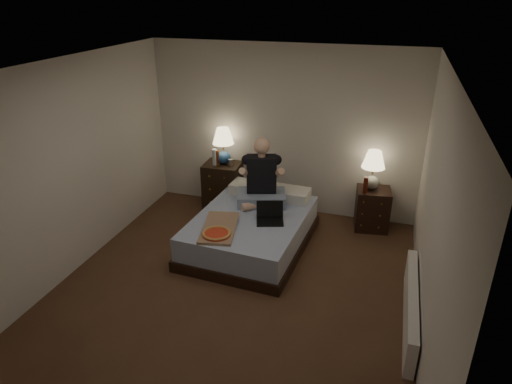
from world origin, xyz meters
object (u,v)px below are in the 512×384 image
(nightstand_left, at_px, (223,185))
(beer_bottle_right, at_px, (366,185))
(bed, at_px, (251,231))
(lamp_left, at_px, (223,146))
(lamp_right, at_px, (373,170))
(pizza_box, at_px, (217,234))
(beer_bottle_left, at_px, (217,158))
(water_bottle, at_px, (215,157))
(soda_can, at_px, (231,162))
(radiator, at_px, (411,307))
(person, at_px, (262,172))
(nightstand_right, at_px, (372,209))
(laptop, at_px, (270,214))

(nightstand_left, xyz_separation_m, beer_bottle_right, (2.16, -0.20, 0.36))
(beer_bottle_right, bearing_deg, bed, -148.06)
(lamp_left, bearing_deg, lamp_right, -1.04)
(pizza_box, bearing_deg, nightstand_left, 97.08)
(nightstand_left, height_order, beer_bottle_left, beer_bottle_left)
(water_bottle, xyz_separation_m, soda_can, (0.24, 0.05, -0.07))
(nightstand_left, distance_m, lamp_left, 0.64)
(lamp_left, height_order, radiator, lamp_left)
(beer_bottle_right, bearing_deg, nightstand_left, 174.66)
(beer_bottle_right, distance_m, radiator, 2.01)
(water_bottle, relative_size, person, 0.27)
(nightstand_left, xyz_separation_m, person, (0.81, -0.64, 0.56))
(person, relative_size, pizza_box, 1.22)
(beer_bottle_left, distance_m, radiator, 3.53)
(lamp_right, bearing_deg, nightstand_left, 178.97)
(nightstand_right, bearing_deg, soda_can, 171.87)
(lamp_right, xyz_separation_m, person, (-1.42, -0.60, 0.04))
(lamp_left, distance_m, beer_bottle_right, 2.17)
(beer_bottle_left, bearing_deg, person, -32.99)
(water_bottle, bearing_deg, nightstand_left, 47.39)
(nightstand_left, height_order, radiator, nightstand_left)
(nightstand_left, xyz_separation_m, nightstand_right, (2.28, -0.06, -0.06))
(water_bottle, xyz_separation_m, laptop, (1.16, -1.06, -0.27))
(lamp_left, bearing_deg, nightstand_right, -1.57)
(beer_bottle_left, xyz_separation_m, pizza_box, (0.62, -1.62, -0.34))
(soda_can, height_order, laptop, soda_can)
(nightstand_right, distance_m, radiator, 2.04)
(nightstand_left, bearing_deg, pizza_box, -73.65)
(soda_can, bearing_deg, nightstand_left, 161.25)
(nightstand_left, relative_size, nightstand_right, 1.20)
(nightstand_left, distance_m, pizza_box, 1.80)
(person, relative_size, radiator, 0.58)
(bed, xyz_separation_m, nightstand_right, (1.50, 1.00, 0.07))
(laptop, relative_size, pizza_box, 0.45)
(lamp_left, distance_m, soda_can, 0.27)
(bed, xyz_separation_m, soda_can, (-0.64, 1.01, 0.54))
(person, relative_size, laptop, 2.74)
(lamp_left, xyz_separation_m, person, (0.79, -0.64, -0.08))
(bed, relative_size, soda_can, 18.04)
(soda_can, xyz_separation_m, laptop, (0.93, -1.10, -0.20))
(laptop, height_order, radiator, laptop)
(nightstand_right, relative_size, pizza_box, 0.79)
(bed, distance_m, beer_bottle_left, 1.42)
(bed, height_order, pizza_box, pizza_box)
(lamp_right, xyz_separation_m, beer_bottle_right, (-0.07, -0.16, -0.17))
(water_bottle, bearing_deg, nightstand_right, 0.84)
(beer_bottle_left, height_order, person, person)
(nightstand_right, distance_m, pizza_box, 2.39)
(bed, height_order, nightstand_left, nightstand_left)
(lamp_left, xyz_separation_m, lamp_right, (2.21, -0.04, -0.12))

